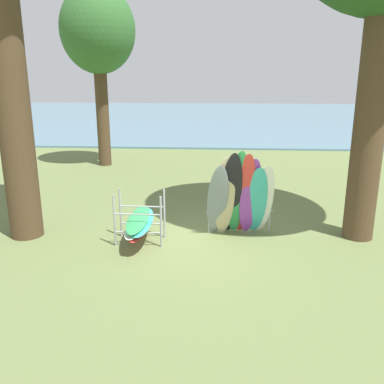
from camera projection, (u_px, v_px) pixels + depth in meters
name	position (u px, v px, depth m)	size (l,w,h in m)	color
ground_plane	(209.00, 240.00, 10.28)	(80.00, 80.00, 0.00)	olive
lake_water	(218.00, 116.00, 39.82)	(80.00, 36.00, 0.10)	slate
tree_mid_behind	(98.00, 33.00, 17.26)	(3.12, 3.12, 7.52)	#4C3823
leaning_board_pile	(240.00, 197.00, 10.25)	(1.77, 1.06, 2.25)	gray
board_storage_rack	(140.00, 222.00, 10.05)	(1.15, 2.13, 1.25)	#9EA0A5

